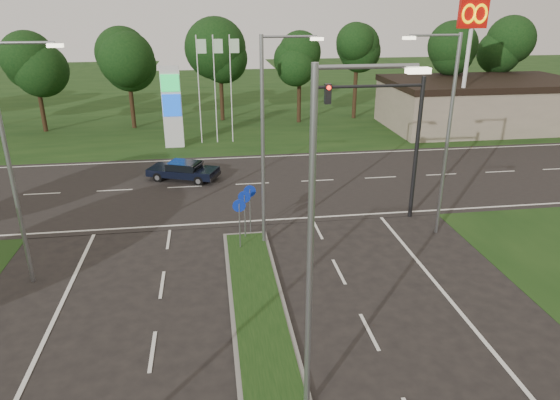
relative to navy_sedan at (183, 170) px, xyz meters
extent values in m
cube|color=black|center=(3.09, 29.63, -0.61)|extent=(160.00, 50.00, 0.02)
cube|color=black|center=(3.09, -1.37, -0.61)|extent=(160.00, 12.00, 0.02)
cube|color=gray|center=(25.09, 10.63, 1.39)|extent=(16.00, 9.00, 4.00)
cylinder|color=gray|center=(3.89, -19.37, 3.89)|extent=(0.16, 0.16, 9.00)
cylinder|color=gray|center=(4.99, -19.37, 8.29)|extent=(2.20, 0.10, 0.10)
cube|color=#FFF2CC|center=(6.09, -19.37, 8.19)|extent=(0.50, 0.22, 0.12)
cylinder|color=gray|center=(3.89, -9.37, 3.89)|extent=(0.16, 0.16, 9.00)
cylinder|color=gray|center=(4.99, -9.37, 8.29)|extent=(2.20, 0.10, 0.10)
cube|color=#FFF2CC|center=(6.09, -9.37, 8.19)|extent=(0.50, 0.22, 0.12)
cylinder|color=gray|center=(-5.41, -11.37, 3.89)|extent=(0.16, 0.16, 9.00)
cylinder|color=gray|center=(-4.31, -11.37, 8.29)|extent=(2.20, 0.10, 0.10)
cube|color=#FFF2CC|center=(-3.21, -11.37, 8.19)|extent=(0.50, 0.22, 0.12)
cylinder|color=gray|center=(12.09, -9.37, 3.89)|extent=(0.16, 0.16, 9.00)
cylinder|color=gray|center=(10.99, -9.37, 8.29)|extent=(2.20, 0.10, 0.10)
cube|color=#FFF2CC|center=(9.89, -9.37, 8.19)|extent=(0.50, 0.22, 0.12)
cylinder|color=black|center=(11.59, -7.37, 2.89)|extent=(0.20, 0.20, 7.00)
cylinder|color=black|center=(9.09, -7.37, 5.99)|extent=(5.00, 0.14, 0.14)
cube|color=black|center=(7.09, -7.37, 5.69)|extent=(0.28, 0.28, 0.90)
sphere|color=#FF190C|center=(7.09, -7.55, 5.99)|extent=(0.20, 0.20, 0.20)
cylinder|color=gray|center=(2.79, -9.87, 0.49)|extent=(0.06, 0.06, 2.20)
cylinder|color=#0C26A5|center=(2.79, -9.87, 1.49)|extent=(0.56, 0.04, 0.56)
cylinder|color=gray|center=(3.09, -8.87, 0.49)|extent=(0.06, 0.06, 2.20)
cylinder|color=#0C26A5|center=(3.09, -8.87, 1.49)|extent=(0.56, 0.04, 0.56)
cylinder|color=gray|center=(3.39, -8.17, 0.49)|extent=(0.06, 0.06, 2.20)
cylinder|color=#0C26A5|center=(3.39, -8.17, 1.49)|extent=(0.56, 0.04, 0.56)
cube|color=silver|center=(-0.91, 7.63, 2.39)|extent=(1.40, 0.30, 6.00)
cube|color=#0CA53F|center=(-0.91, 7.45, 4.19)|extent=(1.30, 0.08, 1.20)
cube|color=#0C3FBF|center=(-0.91, 7.45, 2.59)|extent=(1.30, 0.08, 1.60)
cylinder|color=silver|center=(1.09, 8.63, 3.39)|extent=(0.08, 0.08, 8.00)
cube|color=#B2D8B2|center=(1.44, 8.63, 6.59)|extent=(0.70, 0.02, 1.00)
cylinder|color=silver|center=(2.29, 8.63, 3.39)|extent=(0.08, 0.08, 8.00)
cube|color=#B2D8B2|center=(2.64, 8.63, 6.59)|extent=(0.70, 0.02, 1.00)
cylinder|color=silver|center=(3.49, 8.63, 3.39)|extent=(0.08, 0.08, 8.00)
cube|color=#B2D8B2|center=(3.84, 8.63, 6.59)|extent=(0.70, 0.02, 1.00)
cylinder|color=silver|center=(21.09, 6.63, 4.39)|extent=(0.30, 0.30, 10.00)
cube|color=#BF0C07|center=(21.09, 6.63, 8.79)|extent=(2.20, 0.35, 2.00)
torus|color=#FFC600|center=(20.64, 6.41, 8.79)|extent=(1.06, 0.16, 1.06)
torus|color=#FFC600|center=(21.54, 6.41, 8.79)|extent=(1.06, 0.16, 1.06)
cylinder|color=black|center=(3.09, 14.63, 1.59)|extent=(0.36, 0.36, 4.40)
sphere|color=black|center=(3.09, 14.63, 5.89)|extent=(6.00, 6.00, 6.00)
sphere|color=black|center=(3.39, 14.43, 6.89)|extent=(4.80, 4.80, 4.80)
cube|color=black|center=(-0.02, 0.01, -0.09)|extent=(4.49, 3.17, 0.42)
cube|color=black|center=(0.06, -0.02, 0.31)|extent=(2.24, 2.04, 0.40)
cube|color=black|center=(0.06, -0.02, 0.51)|extent=(1.90, 1.83, 0.04)
cylinder|color=black|center=(-1.54, -0.19, -0.32)|extent=(0.61, 0.40, 0.59)
cylinder|color=black|center=(-0.95, 1.23, -0.32)|extent=(0.61, 0.40, 0.59)
cylinder|color=black|center=(0.91, -1.21, -0.32)|extent=(0.61, 0.40, 0.59)
cylinder|color=black|center=(1.50, 0.21, -0.32)|extent=(0.61, 0.40, 0.59)
camera|label=1|loc=(1.71, -29.52, 9.49)|focal=32.00mm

